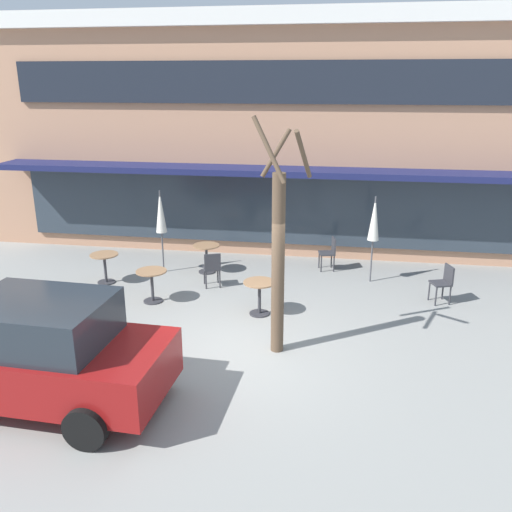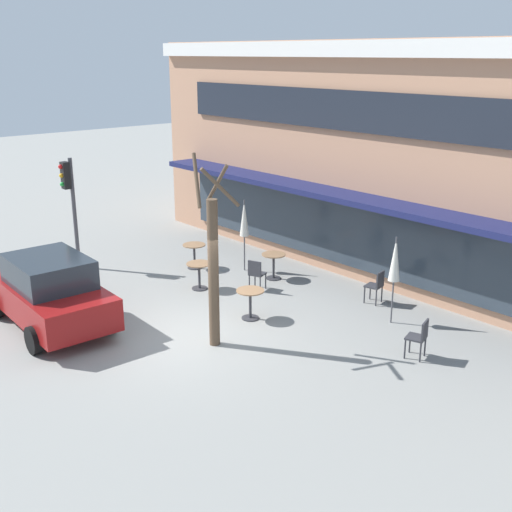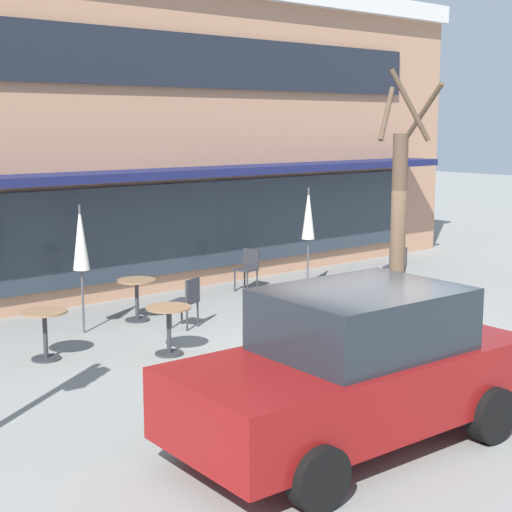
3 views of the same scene
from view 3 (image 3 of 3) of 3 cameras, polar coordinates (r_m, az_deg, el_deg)
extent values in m
plane|color=gray|center=(12.31, 8.69, -7.19)|extent=(80.00, 80.00, 0.00)
cube|color=tan|center=(19.84, -13.53, 8.81)|extent=(18.55, 8.00, 6.71)
cube|color=#191E4C|center=(15.94, -6.01, 6.01)|extent=(15.77, 1.10, 0.16)
cube|color=#1E232D|center=(16.37, -7.15, 14.06)|extent=(14.84, 0.10, 1.10)
cube|color=#2D3842|center=(16.46, -6.90, 1.90)|extent=(14.84, 0.10, 1.90)
cylinder|color=#333338|center=(14.45, -8.61, -4.60)|extent=(0.44, 0.44, 0.03)
cylinder|color=#333338|center=(14.37, -8.65, -3.19)|extent=(0.07, 0.07, 0.70)
cylinder|color=#99704C|center=(14.29, -8.69, -1.76)|extent=(0.70, 0.70, 0.03)
cylinder|color=#333338|center=(12.40, -15.00, -7.21)|extent=(0.44, 0.44, 0.03)
cylinder|color=#333338|center=(12.31, -15.08, -5.58)|extent=(0.07, 0.07, 0.70)
cylinder|color=#99704C|center=(12.22, -15.15, -3.93)|extent=(0.70, 0.70, 0.03)
cylinder|color=#333338|center=(13.62, 3.37, -5.39)|extent=(0.44, 0.44, 0.03)
cylinder|color=#333338|center=(13.53, 3.39, -3.90)|extent=(0.07, 0.07, 0.70)
cylinder|color=#99704C|center=(13.45, 3.40, -2.39)|extent=(0.70, 0.70, 0.03)
cylinder|color=#333338|center=(12.32, -6.32, -7.06)|extent=(0.44, 0.44, 0.03)
cylinder|color=#333338|center=(12.22, -6.36, -5.42)|extent=(0.07, 0.07, 0.70)
cylinder|color=#99704C|center=(12.13, -6.39, -3.75)|extent=(0.70, 0.70, 0.03)
cylinder|color=#4C4C51|center=(13.55, -12.56, -0.98)|extent=(0.04, 0.04, 2.20)
cone|color=silver|center=(13.46, -12.65, 1.32)|extent=(0.28, 0.28, 1.10)
cylinder|color=#4C4C51|center=(16.81, 3.81, 1.25)|extent=(0.04, 0.04, 2.20)
cone|color=silver|center=(16.74, 3.83, 3.11)|extent=(0.28, 0.28, 1.10)
cylinder|color=#333338|center=(16.51, -0.63, -1.97)|extent=(0.04, 0.04, 0.45)
cylinder|color=#333338|center=(16.71, -1.55, -1.83)|extent=(0.04, 0.04, 0.45)
cylinder|color=#333338|center=(16.77, 0.08, -1.78)|extent=(0.04, 0.04, 0.45)
cylinder|color=#333338|center=(16.97, -0.83, -1.65)|extent=(0.04, 0.04, 0.45)
cube|color=#333338|center=(16.69, -0.74, -0.98)|extent=(0.48, 0.48, 0.04)
cube|color=#333338|center=(16.79, -0.36, -0.15)|extent=(0.13, 0.40, 0.40)
cylinder|color=#333338|center=(13.78, -6.22, -4.35)|extent=(0.04, 0.04, 0.45)
cylinder|color=#333338|center=(14.05, -5.43, -4.07)|extent=(0.04, 0.04, 0.45)
cylinder|color=#333338|center=(13.59, -5.04, -4.53)|extent=(0.04, 0.04, 0.45)
cylinder|color=#333338|center=(13.87, -4.26, -4.23)|extent=(0.04, 0.04, 0.45)
cube|color=#333338|center=(13.76, -5.25, -3.30)|extent=(0.52, 0.52, 0.04)
cube|color=#333338|center=(13.62, -4.64, -2.48)|extent=(0.39, 0.18, 0.40)
cylinder|color=#333338|center=(17.06, 10.35, -1.74)|extent=(0.04, 0.04, 0.45)
cylinder|color=#333338|center=(17.19, 9.29, -1.63)|extent=(0.04, 0.04, 0.45)
cylinder|color=#333338|center=(17.38, 10.76, -1.55)|extent=(0.04, 0.04, 0.45)
cylinder|color=#333338|center=(17.50, 9.72, -1.44)|extent=(0.04, 0.04, 0.45)
cube|color=#333338|center=(17.24, 10.05, -0.79)|extent=(0.50, 0.50, 0.04)
cube|color=#333338|center=(17.36, 10.30, 0.01)|extent=(0.16, 0.39, 0.40)
cube|color=maroon|center=(8.79, 6.98, -9.26)|extent=(4.27, 1.97, 0.76)
cube|color=#232B33|center=(8.69, 7.78, -4.55)|extent=(2.16, 1.68, 0.68)
cylinder|color=black|center=(7.49, 4.57, -15.80)|extent=(0.65, 0.25, 0.64)
cylinder|color=black|center=(8.80, -3.51, -11.83)|extent=(0.65, 0.25, 0.64)
cylinder|color=black|center=(9.32, 16.74, -10.99)|extent=(0.65, 0.25, 0.64)
cylinder|color=black|center=(10.39, 8.58, -8.52)|extent=(0.65, 0.25, 0.64)
cylinder|color=brown|center=(12.64, 10.27, 1.07)|extent=(0.24, 0.24, 3.38)
cylinder|color=brown|center=(12.77, 12.05, 10.18)|extent=(0.27, 0.89, 0.91)
cylinder|color=brown|center=(12.58, 9.48, 10.17)|extent=(0.54, 0.28, 0.85)
cylinder|color=brown|center=(12.22, 11.15, 10.69)|extent=(0.65, 0.39, 1.08)
camera|label=1|loc=(10.88, 57.86, 12.50)|focal=38.00mm
camera|label=2|loc=(20.49, 51.77, 13.99)|focal=45.00mm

